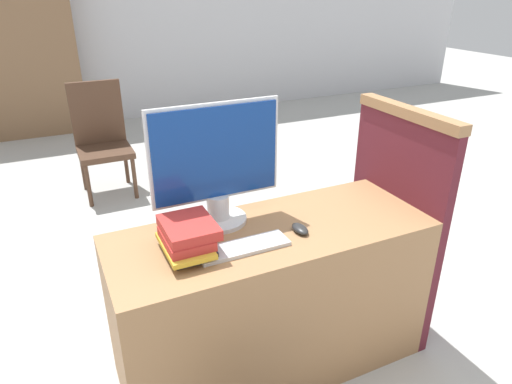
{
  "coord_description": "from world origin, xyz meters",
  "views": [
    {
      "loc": [
        -0.8,
        -1.25,
        1.73
      ],
      "look_at": [
        -0.09,
        0.25,
        0.96
      ],
      "focal_mm": 32.0,
      "sensor_mm": 36.0,
      "label": 1
    }
  ],
  "objects_px": {
    "monitor": "(216,166)",
    "far_chair": "(102,136)",
    "mouse": "(300,229)",
    "book_stack": "(188,238)",
    "keyboard": "(243,247)"
  },
  "relations": [
    {
      "from": "keyboard",
      "to": "book_stack",
      "type": "relative_size",
      "value": 1.41
    },
    {
      "from": "keyboard",
      "to": "far_chair",
      "type": "xyz_separation_m",
      "value": [
        -0.22,
        2.56,
        -0.25
      ]
    },
    {
      "from": "monitor",
      "to": "keyboard",
      "type": "distance_m",
      "value": 0.37
    },
    {
      "from": "mouse",
      "to": "book_stack",
      "type": "height_order",
      "value": "book_stack"
    },
    {
      "from": "far_chair",
      "to": "monitor",
      "type": "bearing_deg",
      "value": -60.28
    },
    {
      "from": "monitor",
      "to": "far_chair",
      "type": "relative_size",
      "value": 0.6
    },
    {
      "from": "book_stack",
      "to": "far_chair",
      "type": "distance_m",
      "value": 2.51
    },
    {
      "from": "monitor",
      "to": "far_chair",
      "type": "xyz_separation_m",
      "value": [
        -0.21,
        2.3,
        -0.51
      ]
    },
    {
      "from": "monitor",
      "to": "mouse",
      "type": "distance_m",
      "value": 0.45
    },
    {
      "from": "mouse",
      "to": "far_chair",
      "type": "bearing_deg",
      "value": 101.02
    },
    {
      "from": "mouse",
      "to": "book_stack",
      "type": "distance_m",
      "value": 0.49
    },
    {
      "from": "book_stack",
      "to": "far_chair",
      "type": "bearing_deg",
      "value": 90.27
    },
    {
      "from": "monitor",
      "to": "book_stack",
      "type": "xyz_separation_m",
      "value": [
        -0.2,
        -0.2,
        -0.2
      ]
    },
    {
      "from": "book_stack",
      "to": "monitor",
      "type": "bearing_deg",
      "value": 44.43
    },
    {
      "from": "keyboard",
      "to": "far_chair",
      "type": "distance_m",
      "value": 2.58
    }
  ]
}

